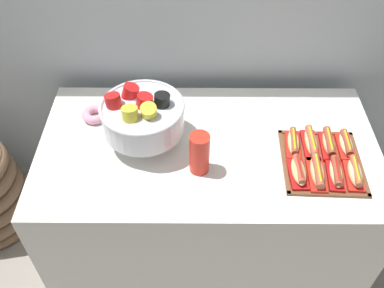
# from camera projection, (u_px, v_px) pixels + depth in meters

# --- Properties ---
(ground_plane) EXTENTS (10.00, 10.00, 0.00)m
(ground_plane) POSITION_uv_depth(u_px,v_px,m) (205.00, 238.00, 2.41)
(ground_plane) COLOR gray
(buffet_table) EXTENTS (1.50, 0.81, 0.75)m
(buffet_table) POSITION_uv_depth(u_px,v_px,m) (207.00, 195.00, 2.13)
(buffet_table) COLOR white
(buffet_table) RESTS_ON ground_plane
(serving_tray) EXTENTS (0.34, 0.37, 0.01)m
(serving_tray) POSITION_uv_depth(u_px,v_px,m) (321.00, 162.00, 1.80)
(serving_tray) COLOR brown
(serving_tray) RESTS_ON buffet_table
(hot_dog_0) EXTENTS (0.07, 0.16, 0.06)m
(hot_dog_0) POSITION_uv_depth(u_px,v_px,m) (298.00, 172.00, 1.72)
(hot_dog_0) COLOR #B21414
(hot_dog_0) RESTS_ON serving_tray
(hot_dog_1) EXTENTS (0.08, 0.19, 0.06)m
(hot_dog_1) POSITION_uv_depth(u_px,v_px,m) (317.00, 172.00, 1.72)
(hot_dog_1) COLOR red
(hot_dog_1) RESTS_ON serving_tray
(hot_dog_2) EXTENTS (0.08, 0.17, 0.06)m
(hot_dog_2) POSITION_uv_depth(u_px,v_px,m) (336.00, 173.00, 1.72)
(hot_dog_2) COLOR #B21414
(hot_dog_2) RESTS_ON serving_tray
(hot_dog_3) EXTENTS (0.08, 0.17, 0.06)m
(hot_dog_3) POSITION_uv_depth(u_px,v_px,m) (355.00, 173.00, 1.72)
(hot_dog_3) COLOR red
(hot_dog_3) RESTS_ON serving_tray
(hot_dog_4) EXTENTS (0.08, 0.17, 0.06)m
(hot_dog_4) POSITION_uv_depth(u_px,v_px,m) (293.00, 143.00, 1.84)
(hot_dog_4) COLOR red
(hot_dog_4) RESTS_ON serving_tray
(hot_dog_5) EXTENTS (0.07, 0.18, 0.06)m
(hot_dog_5) POSITION_uv_depth(u_px,v_px,m) (311.00, 143.00, 1.84)
(hot_dog_5) COLOR red
(hot_dog_5) RESTS_ON serving_tray
(hot_dog_6) EXTENTS (0.07, 0.17, 0.06)m
(hot_dog_6) POSITION_uv_depth(u_px,v_px,m) (328.00, 144.00, 1.84)
(hot_dog_6) COLOR red
(hot_dog_6) RESTS_ON serving_tray
(hot_dog_7) EXTENTS (0.07, 0.16, 0.06)m
(hot_dog_7) POSITION_uv_depth(u_px,v_px,m) (346.00, 145.00, 1.84)
(hot_dog_7) COLOR red
(hot_dog_7) RESTS_ON serving_tray
(punch_bowl) EXTENTS (0.36, 0.36, 0.26)m
(punch_bowl) POSITION_uv_depth(u_px,v_px,m) (142.00, 116.00, 1.79)
(punch_bowl) COLOR silver
(punch_bowl) RESTS_ON buffet_table
(cup_stack) EXTENTS (0.08, 0.08, 0.19)m
(cup_stack) POSITION_uv_depth(u_px,v_px,m) (199.00, 153.00, 1.71)
(cup_stack) COLOR red
(cup_stack) RESTS_ON buffet_table
(donut) EXTENTS (0.12, 0.12, 0.04)m
(donut) POSITION_uv_depth(u_px,v_px,m) (95.00, 114.00, 1.99)
(donut) COLOR pink
(donut) RESTS_ON buffet_table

